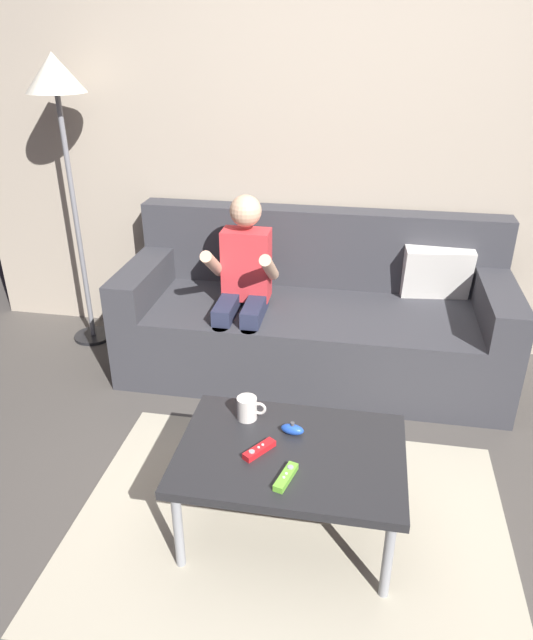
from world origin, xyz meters
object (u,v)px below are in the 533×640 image
game_remote_lime_near_edge (286,477)px  floor_lamp (58,98)px  couch (315,319)px  game_remote_red_far_corner (259,450)px  coffee_mug (248,408)px  nunchuk_blue (292,429)px  coffee_table (291,458)px  person_seated_on_couch (243,283)px

game_remote_lime_near_edge → floor_lamp: floor_lamp is taller
couch → game_remote_lime_near_edge: size_ratio=14.49×
game_remote_red_far_corner → coffee_mug: size_ratio=1.15×
couch → nunchuk_blue: size_ratio=22.04×
couch → nunchuk_blue: 1.17m
game_remote_red_far_corner → coffee_mug: (-0.08, 0.20, 0.04)m
couch → coffee_table: (0.04, -1.27, 0.05)m
coffee_table → coffee_mug: coffee_mug is taller
game_remote_red_far_corner → coffee_mug: 0.22m
coffee_table → coffee_mug: size_ratio=7.10×
person_seated_on_couch → floor_lamp: (-1.06, 0.29, 0.87)m
couch → person_seated_on_couch: size_ratio=2.04×
game_remote_lime_near_edge → nunchuk_blue: bearing=93.0°
nunchuk_blue → game_remote_red_far_corner: (-0.10, -0.13, -0.01)m
nunchuk_blue → game_remote_lime_near_edge: bearing=-87.0°
couch → coffee_mug: couch is taller
couch → person_seated_on_couch: bearing=-153.0°
game_remote_lime_near_edge → couch: bearing=91.7°
nunchuk_blue → coffee_mug: 0.20m
game_remote_red_far_corner → floor_lamp: size_ratio=0.08×
game_remote_lime_near_edge → nunchuk_blue: size_ratio=1.52×
couch → person_seated_on_couch: (-0.37, -0.19, 0.28)m
couch → coffee_table: 1.27m
game_remote_lime_near_edge → coffee_mug: 0.38m
couch → floor_lamp: 1.83m
person_seated_on_couch → couch: bearing=27.0°
person_seated_on_couch → game_remote_lime_near_edge: 1.31m
couch → coffee_table: couch is taller
coffee_mug → game_remote_lime_near_edge: bearing=-58.1°
couch → game_remote_red_far_corner: couch is taller
couch → floor_lamp: bearing=176.0°
floor_lamp → game_remote_lime_near_edge: bearing=-46.0°
coffee_table → nunchuk_blue: nunchuk_blue is taller
couch → coffee_mug: size_ratio=17.74×
person_seated_on_couch → nunchuk_blue: bearing=-67.7°
nunchuk_blue → game_remote_red_far_corner: 0.17m
person_seated_on_couch → game_remote_red_far_corner: size_ratio=7.57×
game_remote_red_far_corner → coffee_mug: bearing=113.0°
nunchuk_blue → game_remote_red_far_corner: nunchuk_blue is taller
floor_lamp → coffee_table: bearing=-43.0°
floor_lamp → game_remote_red_far_corner: bearing=-45.9°
game_remote_red_far_corner → game_remote_lime_near_edge: bearing=-47.0°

